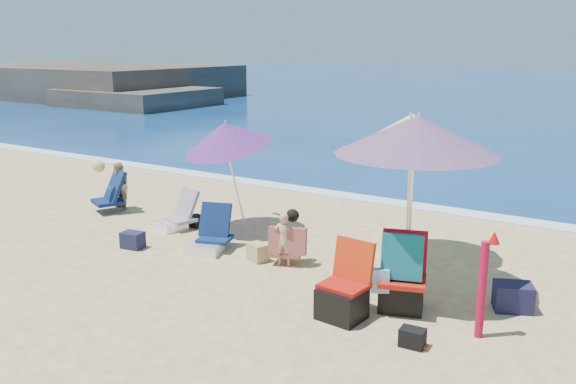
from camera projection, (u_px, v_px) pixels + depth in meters
The scene contains 19 objects.
ground at pixel (267, 290), 8.03m from camera, with size 120.00×120.00×0.00m.
foam at pixel (410, 205), 12.21m from camera, with size 120.00×0.50×0.04m.
headland at pixel (87, 87), 38.29m from camera, with size 20.50×11.50×2.60m.
umbrella_turquoise at pixel (416, 135), 7.52m from camera, with size 2.67×2.67×2.36m.
umbrella_striped at pixel (412, 130), 8.78m from camera, with size 2.18×2.18×2.24m.
umbrella_blue at pixel (226, 136), 10.22m from camera, with size 1.87×1.91×2.05m.
furled_umbrella at pixel (484, 280), 6.61m from camera, with size 0.19×0.18×1.23m.
chair_navy at pixel (209, 239), 9.53m from camera, with size 0.68×0.87×0.71m.
chair_rainbow at pixel (177, 219), 10.70m from camera, with size 0.73×0.77×0.68m.
camp_chair_left at pixel (344, 296), 7.18m from camera, with size 0.57×0.61×0.91m.
camp_chair_right at pixel (401, 282), 7.37m from camera, with size 0.71×0.74×1.01m.
person_center at pixel (286, 239), 8.88m from camera, with size 0.63×0.53×0.82m.
person_left at pixel (116, 187), 11.81m from camera, with size 0.80×0.85×1.05m.
bag_navy_a at pixel (133, 240), 9.68m from camera, with size 0.37×0.29×0.26m.
bag_black_a at pixel (197, 221), 10.84m from camera, with size 0.32×0.27×0.20m.
bag_tan at pixel (258, 252), 9.11m from camera, with size 0.37×0.32×0.26m.
bag_navy_b at pixel (513, 297), 7.41m from camera, with size 0.55×0.49×0.34m.
bag_black_b at pixel (412, 338), 6.52m from camera, with size 0.28×0.20×0.21m.
orange_item at pixel (420, 346), 6.53m from camera, with size 0.19×0.09×0.03m.
Camera 1 is at (4.26, -6.17, 3.17)m, focal length 37.82 mm.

